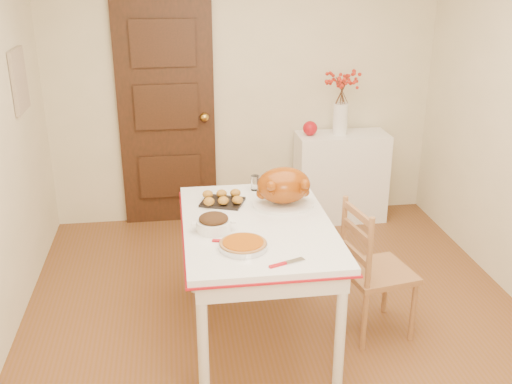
{
  "coord_description": "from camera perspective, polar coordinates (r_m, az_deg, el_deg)",
  "views": [
    {
      "loc": [
        -0.65,
        -3.28,
        2.31
      ],
      "look_at": [
        -0.17,
        0.07,
        0.99
      ],
      "focal_mm": 41.72,
      "sensor_mm": 36.0,
      "label": 1
    }
  ],
  "objects": [
    {
      "name": "floor",
      "position": [
        4.06,
        2.53,
        -13.31
      ],
      "size": [
        3.5,
        4.0,
        0.0
      ],
      "primitive_type": "cube",
      "color": "brown",
      "rests_on": "ground"
    },
    {
      "name": "berry_vase",
      "position": [
        5.4,
        8.17,
        8.51
      ],
      "size": [
        0.3,
        0.3,
        0.59
      ],
      "primitive_type": null,
      "color": "white",
      "rests_on": "sideboard"
    },
    {
      "name": "kitchen_table",
      "position": [
        3.84,
        0.11,
        -8.42
      ],
      "size": [
        0.92,
        1.35,
        0.81
      ],
      "primitive_type": null,
      "color": "white",
      "rests_on": "floor"
    },
    {
      "name": "pumpkin_pie",
      "position": [
        3.32,
        -1.24,
        -5.01
      ],
      "size": [
        0.33,
        0.33,
        0.06
      ],
      "primitive_type": "cylinder",
      "rotation": [
        0.0,
        0.0,
        0.26
      ],
      "color": "#984204",
      "rests_on": "kitchen_table"
    },
    {
      "name": "door_back",
      "position": [
        5.4,
        -8.57,
        7.45
      ],
      "size": [
        0.85,
        0.06,
        2.06
      ],
      "primitive_type": "cube",
      "color": "#411F11",
      "rests_on": "ground"
    },
    {
      "name": "turkey_platter",
      "position": [
        3.85,
        2.66,
        0.45
      ],
      "size": [
        0.46,
        0.4,
        0.26
      ],
      "primitive_type": null,
      "rotation": [
        0.0,
        0.0,
        0.2
      ],
      "color": "#974004",
      "rests_on": "kitchen_table"
    },
    {
      "name": "chair_oak",
      "position": [
        3.93,
        11.65,
        -7.25
      ],
      "size": [
        0.47,
        0.47,
        0.92
      ],
      "primitive_type": null,
      "rotation": [
        0.0,
        0.0,
        1.75
      ],
      "color": "#9C623D",
      "rests_on": "floor"
    },
    {
      "name": "pie_server",
      "position": [
        3.18,
        2.97,
        -6.77
      ],
      "size": [
        0.22,
        0.13,
        0.01
      ],
      "primitive_type": null,
      "rotation": [
        0.0,
        0.0,
        0.36
      ],
      "color": "silver",
      "rests_on": "kitchen_table"
    },
    {
      "name": "carving_knife",
      "position": [
        3.4,
        -2.04,
        -4.78
      ],
      "size": [
        0.27,
        0.13,
        0.01
      ],
      "primitive_type": null,
      "rotation": [
        0.0,
        0.0,
        -0.26
      ],
      "color": "silver",
      "rests_on": "kitchen_table"
    },
    {
      "name": "wall_back",
      "position": [
        5.42,
        -1.17,
        10.12
      ],
      "size": [
        3.5,
        0.0,
        2.5
      ],
      "primitive_type": "cube",
      "color": "beige",
      "rests_on": "ground"
    },
    {
      "name": "wall_front",
      "position": [
        1.78,
        15.52,
        -16.15
      ],
      "size": [
        3.5,
        0.0,
        2.5
      ],
      "primitive_type": "cube",
      "color": "beige",
      "rests_on": "ground"
    },
    {
      "name": "sideboard",
      "position": [
        5.61,
        8.1,
        1.44
      ],
      "size": [
        0.83,
        0.37,
        0.83
      ],
      "primitive_type": "cube",
      "color": "white",
      "rests_on": "floor"
    },
    {
      "name": "shaker_pair",
      "position": [
        4.12,
        3.58,
        0.6
      ],
      "size": [
        0.1,
        0.07,
        0.09
      ],
      "primitive_type": null,
      "rotation": [
        0.0,
        0.0,
        0.38
      ],
      "color": "white",
      "rests_on": "kitchen_table"
    },
    {
      "name": "drinking_glass",
      "position": [
        4.14,
        -0.09,
        0.89
      ],
      "size": [
        0.07,
        0.07,
        0.1
      ],
      "primitive_type": "cylinder",
      "rotation": [
        0.0,
        0.0,
        0.15
      ],
      "color": "white",
      "rests_on": "kitchen_table"
    },
    {
      "name": "apple",
      "position": [
        5.39,
        5.21,
        6.1
      ],
      "size": [
        0.13,
        0.13,
        0.13
      ],
      "primitive_type": "sphere",
      "color": "#AB0E17",
      "rests_on": "sideboard"
    },
    {
      "name": "stuffing_dish",
      "position": [
        3.53,
        -4.08,
        -2.96
      ],
      "size": [
        0.32,
        0.29,
        0.1
      ],
      "primitive_type": null,
      "rotation": [
        0.0,
        0.0,
        0.37
      ],
      "color": "#382312",
      "rests_on": "kitchen_table"
    },
    {
      "name": "photo_board",
      "position": [
        4.68,
        -21.76,
        9.92
      ],
      "size": [
        0.03,
        0.35,
        0.45
      ],
      "primitive_type": "cube",
      "color": "beige",
      "rests_on": "ground"
    },
    {
      "name": "rolls_tray",
      "position": [
        3.92,
        -3.24,
        -0.6
      ],
      "size": [
        0.32,
        0.29,
        0.07
      ],
      "primitive_type": null,
      "rotation": [
        0.0,
        0.0,
        -0.38
      ],
      "color": "olive",
      "rests_on": "kitchen_table"
    }
  ]
}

